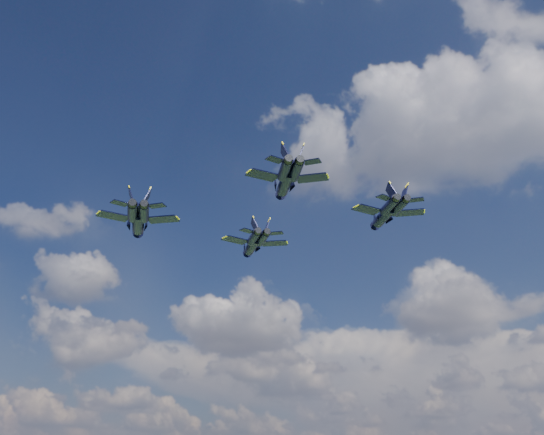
{
  "coord_description": "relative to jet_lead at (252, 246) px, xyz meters",
  "views": [
    {
      "loc": [
        43.51,
        -78.05,
        17.87
      ],
      "look_at": [
        -1.57,
        8.4,
        56.1
      ],
      "focal_mm": 45.0,
      "sensor_mm": 36.0,
      "label": 1
    }
  ],
  "objects": [
    {
      "name": "jet_lead",
      "position": [
        0.0,
        0.0,
        0.0
      ],
      "size": [
        13.14,
        14.11,
        3.71
      ],
      "rotation": [
        0.0,
        0.0,
        0.72
      ],
      "color": "black"
    },
    {
      "name": "jet_right",
      "position": [
        25.47,
        -2.2,
        0.29
      ],
      "size": [
        12.58,
        14.45,
        3.7
      ],
      "rotation": [
        0.0,
        0.0,
        0.67
      ],
      "color": "black"
    },
    {
      "name": "jet_slot",
      "position": [
        20.87,
        -28.61,
        -3.47
      ],
      "size": [
        10.86,
        13.25,
        3.33
      ],
      "rotation": [
        0.0,
        0.0,
        0.62
      ],
      "color": "black"
    },
    {
      "name": "jet_left",
      "position": [
        -5.24,
        -25.69,
        -3.44
      ],
      "size": [
        12.72,
        14.62,
        3.75
      ],
      "rotation": [
        0.0,
        0.0,
        0.67
      ],
      "color": "black"
    }
  ]
}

